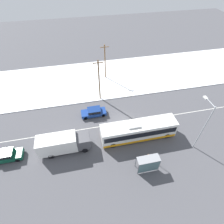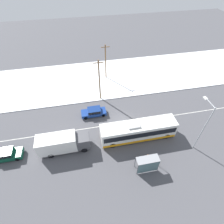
# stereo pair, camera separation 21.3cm
# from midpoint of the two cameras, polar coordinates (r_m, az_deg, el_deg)

# --- Properties ---
(ground_plane) EXTENTS (120.00, 120.00, 0.00)m
(ground_plane) POSITION_cam_midpoint_polar(r_m,az_deg,el_deg) (30.40, 3.01, -3.65)
(ground_plane) COLOR #4C4C51
(snow_lot) EXTENTS (80.00, 15.36, 0.12)m
(snow_lot) POSITION_cam_midpoint_polar(r_m,az_deg,el_deg) (41.01, -1.93, 11.21)
(snow_lot) COLOR white
(snow_lot) RESTS_ON ground_plane
(lane_marking_center) EXTENTS (60.00, 0.12, 0.00)m
(lane_marking_center) POSITION_cam_midpoint_polar(r_m,az_deg,el_deg) (30.39, 3.01, -3.65)
(lane_marking_center) COLOR silver
(lane_marking_center) RESTS_ON ground_plane
(city_bus) EXTENTS (11.72, 2.57, 3.24)m
(city_bus) POSITION_cam_midpoint_polar(r_m,az_deg,el_deg) (27.55, 8.38, -5.96)
(city_bus) COLOR white
(city_bus) RESTS_ON ground_plane
(box_truck) EXTENTS (7.46, 2.30, 3.04)m
(box_truck) POSITION_cam_midpoint_polar(r_m,az_deg,el_deg) (26.69, -15.97, -9.75)
(box_truck) COLOR silver
(box_truck) RESTS_ON ground_plane
(sedan_car) EXTENTS (4.41, 1.80, 1.44)m
(sedan_car) POSITION_cam_midpoint_polar(r_m,az_deg,el_deg) (31.35, -6.15, 0.08)
(sedan_car) COLOR navy
(sedan_car) RESTS_ON ground_plane
(parked_car_near_truck) EXTENTS (4.23, 1.80, 1.53)m
(parked_car_near_truck) POSITION_cam_midpoint_polar(r_m,az_deg,el_deg) (29.76, -31.39, -11.95)
(parked_car_near_truck) COLOR #0F4733
(parked_car_near_truck) RESTS_ON ground_plane
(pedestrian_at_stop) EXTENTS (0.59, 0.26, 1.65)m
(pedestrian_at_stop) POSITION_cam_midpoint_polar(r_m,az_deg,el_deg) (25.73, 11.41, -14.19)
(pedestrian_at_stop) COLOR #23232D
(pedestrian_at_stop) RESTS_ON ground_plane
(bus_shelter) EXTENTS (3.02, 1.20, 2.40)m
(bus_shelter) POSITION_cam_midpoint_polar(r_m,az_deg,el_deg) (24.45, 11.63, -16.15)
(bus_shelter) COLOR gray
(bus_shelter) RESTS_ON ground_plane
(streetlamp) EXTENTS (0.36, 2.39, 8.40)m
(streetlamp) POSITION_cam_midpoint_polar(r_m,az_deg,el_deg) (26.56, 27.64, -2.94)
(streetlamp) COLOR #9EA3A8
(streetlamp) RESTS_ON ground_plane
(utility_pole_roadside) EXTENTS (1.80, 0.24, 8.39)m
(utility_pole_roadside) POSITION_cam_midpoint_polar(r_m,az_deg,el_deg) (32.52, -4.42, 10.32)
(utility_pole_roadside) COLOR brown
(utility_pole_roadside) RESTS_ON ground_plane
(utility_pole_snowlot) EXTENTS (1.80, 0.24, 7.75)m
(utility_pole_snowlot) POSITION_cam_midpoint_polar(r_m,az_deg,el_deg) (38.98, -2.46, 16.15)
(utility_pole_snowlot) COLOR brown
(utility_pole_snowlot) RESTS_ON ground_plane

